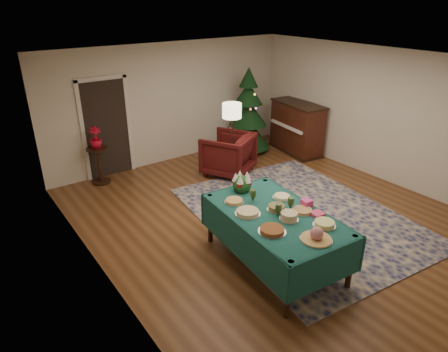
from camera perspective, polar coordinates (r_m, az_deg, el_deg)
room_shell at (r=6.64m, az=7.53°, el=4.28°), size 7.00×7.00×7.00m
doorway at (r=8.80m, az=-16.45°, el=6.81°), size 1.08×0.04×2.16m
rug at (r=7.31m, az=10.62°, el=-5.58°), size 3.63×4.52×0.02m
buffet_table at (r=5.73m, az=7.32°, el=-6.77°), size 1.44×2.25×0.83m
platter_0 at (r=5.13m, az=13.07°, el=-8.27°), size 0.40×0.40×0.18m
platter_1 at (r=5.46m, az=14.15°, el=-6.64°), size 0.31×0.31×0.07m
platter_2 at (r=5.21m, az=6.89°, el=-7.70°), size 0.37×0.37×0.06m
platter_3 at (r=5.49m, az=9.26°, el=-5.72°), size 0.27×0.27×0.11m
platter_4 at (r=5.73m, az=11.16°, el=-4.88°), size 0.30×0.30×0.05m
platter_5 at (r=5.58m, az=3.40°, el=-5.19°), size 0.36×0.36×0.06m
platter_6 at (r=5.71m, az=7.52°, el=-4.54°), size 0.27×0.27×0.08m
platter_7 at (r=6.05m, az=8.28°, el=-2.97°), size 0.28×0.28×0.05m
platter_8 at (r=5.87m, az=1.47°, el=-3.60°), size 0.30×0.30×0.05m
goblet_0 at (r=5.87m, az=4.16°, el=-2.79°), size 0.09×0.09×0.19m
goblet_1 at (r=5.72m, az=9.52°, el=-3.89°), size 0.09×0.09×0.19m
goblet_2 at (r=5.53m, az=7.78°, el=-4.81°), size 0.09×0.09×0.19m
napkin_stack at (r=5.69m, az=13.17°, el=-5.30°), size 0.18×0.18×0.04m
gift_box at (r=5.86m, az=11.72°, el=-3.83°), size 0.14×0.14×0.11m
centerpiece at (r=6.16m, az=2.59°, el=-0.94°), size 0.30×0.30×0.34m
armchair at (r=8.68m, az=0.59°, el=3.43°), size 1.29×1.27×1.00m
floor_lamp at (r=8.21m, az=1.13°, el=8.66°), size 0.39×0.39×1.63m
side_table at (r=8.68m, az=-17.38°, el=1.38°), size 0.43×0.43×0.77m
potted_plant at (r=8.50m, az=-17.81°, el=4.61°), size 0.25×0.44×0.25m
christmas_tree at (r=9.95m, az=3.42°, el=8.79°), size 1.41×1.41×2.08m
piano at (r=10.08m, az=10.34°, el=6.73°), size 0.85×1.51×1.25m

